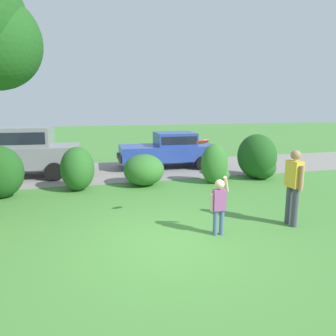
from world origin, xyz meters
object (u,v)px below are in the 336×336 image
parked_sedan (170,149)px  adult_onlooker (293,184)px  frisbee (203,142)px  child_thrower (219,202)px  parked_suv (18,149)px

parked_sedan → adult_onlooker: 7.51m
parked_sedan → frisbee: frisbee is taller
child_thrower → adult_onlooker: size_ratio=0.74×
parked_sedan → parked_suv: bearing=-176.6°
parked_suv → child_thrower: (5.03, -7.18, -0.36)m
parked_suv → adult_onlooker: bearing=-46.0°
parked_suv → frisbee: bearing=-53.0°
parked_sedan → child_thrower: (-1.08, -7.55, -0.13)m
child_thrower → parked_sedan: bearing=81.8°
parked_sedan → adult_onlooker: (0.76, -7.47, 0.13)m
frisbee → parked_suv: bearing=127.0°
child_thrower → frisbee: 1.38m
parked_sedan → parked_suv: parked_suv is taller
parked_sedan → parked_suv: 6.13m
parked_sedan → parked_suv: (-6.12, -0.37, 0.23)m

